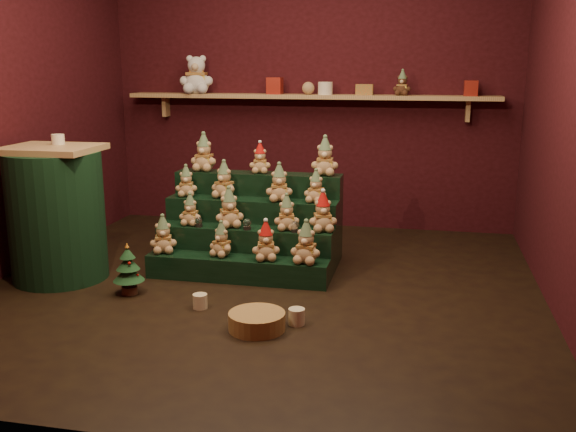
% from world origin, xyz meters
% --- Properties ---
extents(ground, '(4.00, 4.00, 0.00)m').
position_xyz_m(ground, '(0.00, 0.00, 0.00)').
color(ground, black).
rests_on(ground, ground).
extents(back_wall, '(4.00, 0.10, 2.80)m').
position_xyz_m(back_wall, '(0.00, 2.05, 1.40)').
color(back_wall, black).
rests_on(back_wall, ground).
extents(front_wall, '(4.00, 0.10, 2.80)m').
position_xyz_m(front_wall, '(0.00, -2.05, 1.40)').
color(front_wall, black).
rests_on(front_wall, ground).
extents(back_shelf, '(3.60, 0.26, 0.24)m').
position_xyz_m(back_shelf, '(0.00, 1.87, 1.29)').
color(back_shelf, tan).
rests_on(back_shelf, ground).
extents(riser_tier_front, '(1.40, 0.22, 0.18)m').
position_xyz_m(riser_tier_front, '(-0.22, 0.13, 0.09)').
color(riser_tier_front, black).
rests_on(riser_tier_front, ground).
extents(riser_tier_midfront, '(1.40, 0.22, 0.36)m').
position_xyz_m(riser_tier_midfront, '(-0.22, 0.35, 0.18)').
color(riser_tier_midfront, black).
rests_on(riser_tier_midfront, ground).
extents(riser_tier_midback, '(1.40, 0.22, 0.54)m').
position_xyz_m(riser_tier_midback, '(-0.22, 0.57, 0.27)').
color(riser_tier_midback, black).
rests_on(riser_tier_midback, ground).
extents(riser_tier_back, '(1.40, 0.22, 0.72)m').
position_xyz_m(riser_tier_back, '(-0.22, 0.79, 0.36)').
color(riser_tier_back, black).
rests_on(riser_tier_back, ground).
extents(teddy_0, '(0.26, 0.24, 0.29)m').
position_xyz_m(teddy_0, '(-0.82, 0.15, 0.32)').
color(teddy_0, tan).
rests_on(teddy_0, riser_tier_front).
extents(teddy_1, '(0.23, 0.22, 0.26)m').
position_xyz_m(teddy_1, '(-0.35, 0.15, 0.31)').
color(teddy_1, tan).
rests_on(teddy_1, riser_tier_front).
extents(teddy_2, '(0.25, 0.23, 0.29)m').
position_xyz_m(teddy_2, '(0.01, 0.13, 0.32)').
color(teddy_2, tan).
rests_on(teddy_2, riser_tier_front).
extents(teddy_3, '(0.24, 0.22, 0.31)m').
position_xyz_m(teddy_3, '(0.31, 0.12, 0.34)').
color(teddy_3, tan).
rests_on(teddy_3, riser_tier_front).
extents(teddy_4, '(0.18, 0.16, 0.25)m').
position_xyz_m(teddy_4, '(-0.66, 0.35, 0.48)').
color(teddy_4, tan).
rests_on(teddy_4, riser_tier_midfront).
extents(teddy_5, '(0.29, 0.28, 0.31)m').
position_xyz_m(teddy_5, '(-0.34, 0.35, 0.51)').
color(teddy_5, tan).
rests_on(teddy_5, riser_tier_midfront).
extents(teddy_6, '(0.23, 0.22, 0.27)m').
position_xyz_m(teddy_6, '(0.11, 0.35, 0.50)').
color(teddy_6, tan).
rests_on(teddy_6, riser_tier_midfront).
extents(teddy_7, '(0.26, 0.25, 0.30)m').
position_xyz_m(teddy_7, '(0.39, 0.37, 0.51)').
color(teddy_7, tan).
rests_on(teddy_7, riser_tier_midfront).
extents(teddy_8, '(0.21, 0.20, 0.25)m').
position_xyz_m(teddy_8, '(-0.78, 0.59, 0.67)').
color(teddy_8, tan).
rests_on(teddy_8, riser_tier_midback).
extents(teddy_9, '(0.26, 0.24, 0.30)m').
position_xyz_m(teddy_9, '(-0.46, 0.59, 0.69)').
color(teddy_9, tan).
rests_on(teddy_9, riser_tier_midback).
extents(teddy_10, '(0.25, 0.23, 0.30)m').
position_xyz_m(teddy_10, '(0.01, 0.55, 0.69)').
color(teddy_10, tan).
rests_on(teddy_10, riser_tier_midback).
extents(teddy_11, '(0.21, 0.19, 0.26)m').
position_xyz_m(teddy_11, '(0.30, 0.57, 0.67)').
color(teddy_11, tan).
rests_on(teddy_11, riser_tier_midback).
extents(teddy_12, '(0.23, 0.21, 0.31)m').
position_xyz_m(teddy_12, '(-0.70, 0.81, 0.88)').
color(teddy_12, tan).
rests_on(teddy_12, riser_tier_back).
extents(teddy_13, '(0.20, 0.19, 0.25)m').
position_xyz_m(teddy_13, '(-0.21, 0.80, 0.84)').
color(teddy_13, tan).
rests_on(teddy_13, riser_tier_back).
extents(teddy_14, '(0.24, 0.21, 0.31)m').
position_xyz_m(teddy_14, '(0.34, 0.80, 0.88)').
color(teddy_14, tan).
rests_on(teddy_14, riser_tier_back).
extents(snow_globe_a, '(0.06, 0.06, 0.08)m').
position_xyz_m(snow_globe_a, '(-0.58, 0.29, 0.40)').
color(snow_globe_a, black).
rests_on(snow_globe_a, riser_tier_midfront).
extents(snow_globe_b, '(0.06, 0.06, 0.09)m').
position_xyz_m(snow_globe_b, '(-0.18, 0.29, 0.40)').
color(snow_globe_b, black).
rests_on(snow_globe_b, riser_tier_midfront).
extents(snow_globe_c, '(0.06, 0.06, 0.09)m').
position_xyz_m(snow_globe_c, '(0.19, 0.29, 0.40)').
color(snow_globe_c, black).
rests_on(snow_globe_c, riser_tier_midfront).
extents(side_table, '(0.71, 0.71, 1.02)m').
position_xyz_m(side_table, '(-1.56, -0.09, 0.50)').
color(side_table, tan).
rests_on(side_table, ground).
extents(table_ornament, '(0.09, 0.09, 0.08)m').
position_xyz_m(table_ornament, '(-1.56, 0.01, 1.05)').
color(table_ornament, '#EEE1C4').
rests_on(table_ornament, side_table).
extents(mini_christmas_tree, '(0.22, 0.22, 0.38)m').
position_xyz_m(mini_christmas_tree, '(-0.89, -0.31, 0.18)').
color(mini_christmas_tree, '#472719').
rests_on(mini_christmas_tree, ground).
extents(mug_left, '(0.10, 0.10, 0.10)m').
position_xyz_m(mug_left, '(-0.30, -0.47, 0.05)').
color(mug_left, beige).
rests_on(mug_left, ground).
extents(mug_right, '(0.10, 0.10, 0.10)m').
position_xyz_m(mug_right, '(0.39, -0.61, 0.05)').
color(mug_right, beige).
rests_on(mug_right, ground).
extents(wicker_basket, '(0.46, 0.46, 0.11)m').
position_xyz_m(wicker_basket, '(0.16, -0.74, 0.06)').
color(wicker_basket, '#A47F42').
rests_on(wicker_basket, ground).
extents(white_bear, '(0.38, 0.35, 0.46)m').
position_xyz_m(white_bear, '(-1.12, 1.84, 1.55)').
color(white_bear, silver).
rests_on(white_bear, back_shelf).
extents(brown_bear, '(0.18, 0.16, 0.23)m').
position_xyz_m(brown_bear, '(0.89, 1.84, 1.43)').
color(brown_bear, '#472717').
rests_on(brown_bear, back_shelf).
extents(gift_tin_red_a, '(0.14, 0.14, 0.16)m').
position_xyz_m(gift_tin_red_a, '(-0.33, 1.85, 1.40)').
color(gift_tin_red_a, maroon).
rests_on(gift_tin_red_a, back_shelf).
extents(gift_tin_cream, '(0.14, 0.14, 0.12)m').
position_xyz_m(gift_tin_cream, '(0.17, 1.85, 1.38)').
color(gift_tin_cream, '#EEE1C4').
rests_on(gift_tin_cream, back_shelf).
extents(gift_tin_red_b, '(0.12, 0.12, 0.14)m').
position_xyz_m(gift_tin_red_b, '(1.51, 1.85, 1.39)').
color(gift_tin_red_b, maroon).
rests_on(gift_tin_red_b, back_shelf).
extents(shelf_plush_ball, '(0.12, 0.12, 0.12)m').
position_xyz_m(shelf_plush_ball, '(0.00, 1.85, 1.38)').
color(shelf_plush_ball, tan).
rests_on(shelf_plush_ball, back_shelf).
extents(scarf_gift_box, '(0.16, 0.10, 0.10)m').
position_xyz_m(scarf_gift_box, '(0.54, 1.85, 1.37)').
color(scarf_gift_box, '#CA531C').
rests_on(scarf_gift_box, back_shelf).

